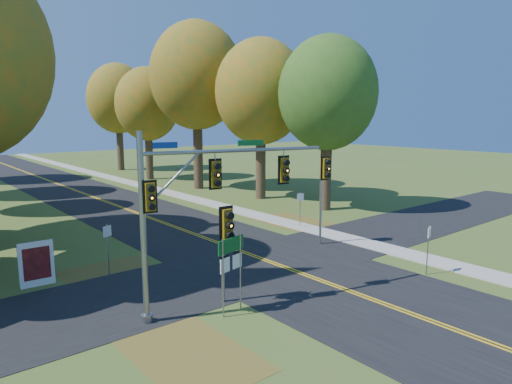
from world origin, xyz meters
TOP-DOWN VIEW (x-y plane):
  - ground at (0.00, 0.00)m, footprint 160.00×160.00m
  - road_main at (0.00, 0.00)m, footprint 8.00×160.00m
  - road_cross at (0.00, 2.00)m, footprint 60.00×6.00m
  - centerline_left at (-0.10, 0.00)m, footprint 0.10×160.00m
  - centerline_right at (0.10, 0.00)m, footprint 0.10×160.00m
  - sidewalk_east at (6.20, 0.00)m, footprint 1.60×160.00m
  - leaf_patch_w_near at (-6.50, 4.00)m, footprint 4.00×6.00m
  - leaf_patch_e at (6.80, 6.00)m, footprint 3.50×8.00m
  - leaf_patch_w_far at (-7.50, -3.00)m, footprint 3.00×5.00m
  - tree_e_a at (11.57, 8.77)m, footprint 7.20×7.20m
  - tree_e_b at (10.97, 15.58)m, footprint 7.60×7.60m
  - tree_e_c at (9.88, 23.69)m, footprint 8.80×8.80m
  - tree_e_d at (9.26, 32.87)m, footprint 7.00×7.00m
  - tree_e_e at (10.47, 43.58)m, footprint 7.80×7.80m
  - traffic_mast at (-5.79, -0.77)m, footprint 6.98×1.71m
  - east_signal_pole at (4.18, 2.27)m, footprint 0.56×0.65m
  - ped_signal_pole at (-4.51, -0.86)m, footprint 0.59×0.68m
  - route_sign_cluster at (-4.80, -1.57)m, footprint 1.29×0.33m
  - info_kiosk at (-9.43, 5.63)m, footprint 1.35×0.28m
  - reg_sign_e_north at (6.15, 5.98)m, footprint 0.40×0.19m
  - reg_sign_e_south at (4.20, -3.87)m, footprint 0.42×0.15m
  - reg_sign_w at (-6.68, 4.95)m, footprint 0.42×0.19m

SIDE VIEW (x-z plane):
  - ground at x=0.00m, z-range 0.00..0.00m
  - leaf_patch_w_near at x=-6.50m, z-range 0.00..0.01m
  - leaf_patch_e at x=6.80m, z-range 0.00..0.01m
  - leaf_patch_w_far at x=-7.50m, z-range 0.00..0.01m
  - road_cross at x=0.00m, z-range 0.00..0.02m
  - road_main at x=0.00m, z-range 0.00..0.02m
  - centerline_left at x=-0.10m, z-range 0.02..0.03m
  - centerline_right at x=0.10m, z-range 0.02..0.03m
  - sidewalk_east at x=6.20m, z-range 0.00..0.06m
  - info_kiosk at x=-9.43m, z-range 0.00..1.85m
  - reg_sign_e_south at x=4.20m, z-range 0.41..2.64m
  - reg_sign_e_north at x=6.15m, z-range 0.41..2.64m
  - reg_sign_w at x=-6.68m, z-range 0.43..2.75m
  - route_sign_cluster at x=-4.80m, z-range 0.58..3.39m
  - ped_signal_pole at x=-4.51m, z-range 0.91..4.63m
  - east_signal_pole at x=4.18m, z-range 1.25..6.09m
  - traffic_mast at x=-5.79m, z-range 0.92..7.37m
  - tree_e_d at x=9.26m, z-range 2.08..14.40m
  - tree_e_a at x=11.57m, z-range 2.16..14.90m
  - tree_e_b at x=10.97m, z-range 2.23..15.56m
  - tree_e_e at x=10.47m, z-range 2.32..16.06m
  - tree_e_c at x=9.88m, z-range 2.77..18.56m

